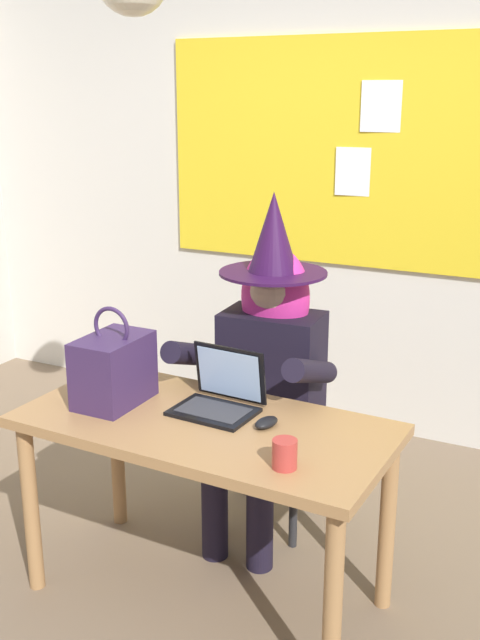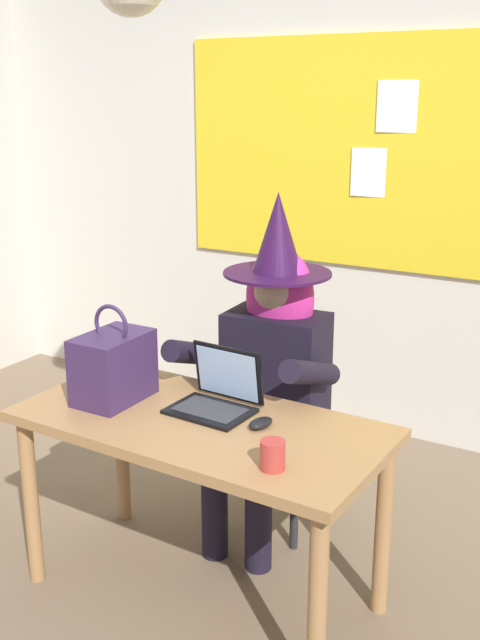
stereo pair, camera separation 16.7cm
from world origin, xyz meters
The scene contains 9 objects.
ground_plane centered at (0.00, 0.00, 0.00)m, with size 24.00×24.00×0.00m, color #75604C.
wall_back_bulletin centered at (0.00, 1.77, 1.34)m, with size 5.37×1.98×2.64m.
desk_main centered at (-0.06, -0.01, 0.63)m, with size 1.37×0.70×0.73m.
chair_at_desk centered at (-0.09, 0.68, 0.50)m, with size 0.46×0.46×0.90m.
person_costumed centered at (-0.08, 0.56, 0.80)m, with size 0.62×0.70×1.48m.
laptop centered at (-0.06, 0.10, 0.78)m, with size 0.31×0.26×0.23m.
computer_mouse centered at (0.16, 0.04, 0.75)m, with size 0.06×0.10×0.03m, color black.
handbag centered at (-0.45, -0.02, 0.87)m, with size 0.20×0.30×0.38m.
coffee_mug centered at (0.34, -0.21, 0.78)m, with size 0.08×0.08×0.10m, color #B23833.
Camera 1 is at (1.18, -2.19, 1.87)m, focal length 42.63 mm.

